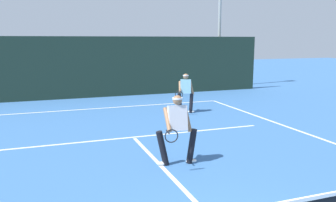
% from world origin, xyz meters
% --- Properties ---
extents(court_line_baseline_far, '(10.13, 0.10, 0.01)m').
position_xyz_m(court_line_baseline_far, '(0.00, 11.24, 0.00)').
color(court_line_baseline_far, white).
rests_on(court_line_baseline_far, ground_plane).
extents(court_line_service, '(8.26, 0.10, 0.01)m').
position_xyz_m(court_line_service, '(0.00, 6.53, 0.00)').
color(court_line_service, white).
rests_on(court_line_service, ground_plane).
extents(court_line_centre, '(0.10, 6.40, 0.01)m').
position_xyz_m(court_line_centre, '(0.00, 3.20, 0.00)').
color(court_line_centre, white).
rests_on(court_line_centre, ground_plane).
extents(player_near, '(0.98, 0.87, 1.61)m').
position_xyz_m(player_near, '(0.38, 4.01, 0.88)').
color(player_near, black).
rests_on(player_near, ground_plane).
extents(player_far, '(0.95, 0.86, 1.54)m').
position_xyz_m(player_far, '(2.77, 9.21, 0.84)').
color(player_far, black).
rests_on(player_far, ground_plane).
extents(back_fence_windscreen, '(18.18, 0.12, 2.98)m').
position_xyz_m(back_fence_windscreen, '(0.00, 14.15, 1.49)').
color(back_fence_windscreen, '#1F3428').
rests_on(back_fence_windscreen, ground_plane).
extents(light_pole, '(0.55, 0.44, 8.26)m').
position_xyz_m(light_pole, '(7.58, 15.54, 5.00)').
color(light_pole, '#9EA39E').
rests_on(light_pole, ground_plane).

